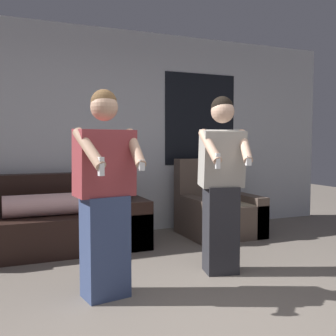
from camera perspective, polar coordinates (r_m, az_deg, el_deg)
The scene contains 5 objects.
wall_back at distance 5.28m, azimuth -7.76°, elevation 5.17°, with size 6.70×0.07×2.70m.
couch at distance 4.72m, azimuth -16.11°, elevation -7.65°, with size 2.03×0.94×0.84m.
armchair at distance 5.27m, azimuth 7.20°, elevation -6.17°, with size 0.94×0.86×1.00m.
person_left at distance 3.09m, azimuth -9.11°, elevation -3.83°, with size 0.51×0.52×1.62m.
person_right at distance 3.66m, azimuth 7.79°, elevation -2.27°, with size 0.46×0.53×1.64m.
Camera 1 is at (-1.33, -2.00, 1.21)m, focal length 42.00 mm.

